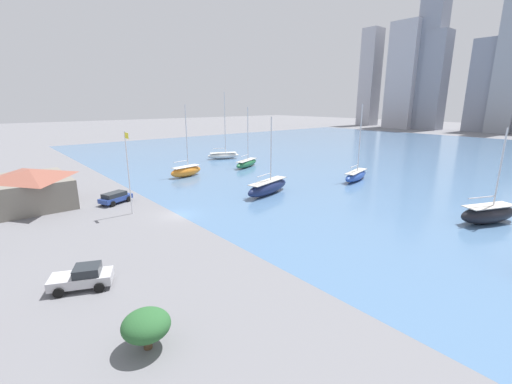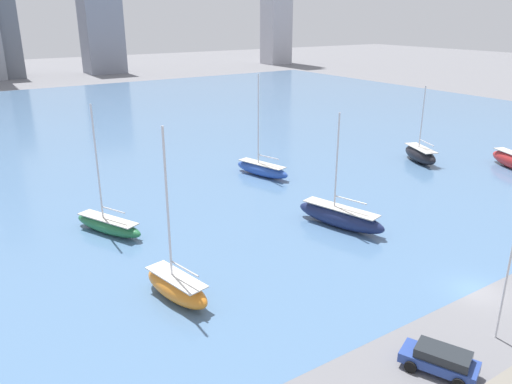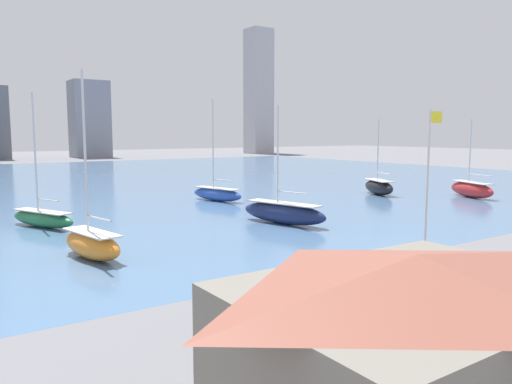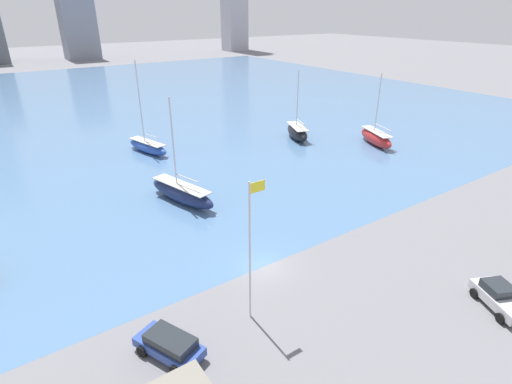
{
  "view_description": "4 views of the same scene",
  "coord_description": "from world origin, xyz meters",
  "px_view_note": "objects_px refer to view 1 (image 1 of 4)",
  "views": [
    {
      "loc": [
        37.97,
        -18.62,
        13.82
      ],
      "look_at": [
        4.95,
        8.63,
        2.58
      ],
      "focal_mm": 24.0,
      "sensor_mm": 36.0,
      "label": 1
    },
    {
      "loc": [
        -33.62,
        -19.13,
        20.69
      ],
      "look_at": [
        -7.72,
        19.92,
        3.94
      ],
      "focal_mm": 35.0,
      "sensor_mm": 36.0,
      "label": 2
    },
    {
      "loc": [
        -30.18,
        -23.73,
        8.97
      ],
      "look_at": [
        -3.45,
        15.76,
        3.37
      ],
      "focal_mm": 35.0,
      "sensor_mm": 36.0,
      "label": 3
    },
    {
      "loc": [
        -16.47,
        -22.85,
        19.99
      ],
      "look_at": [
        4.7,
        8.04,
        2.72
      ],
      "focal_mm": 28.0,
      "sensor_mm": 36.0,
      "label": 4
    }
  ],
  "objects_px": {
    "sailboat_black": "(488,214)",
    "sailboat_navy": "(268,187)",
    "flag_pole": "(128,170)",
    "sailboat_white": "(223,155)",
    "parked_pickup_silver": "(83,277)",
    "parked_wagon_blue": "(115,197)",
    "sailboat_green": "(247,163)",
    "boat_shed": "(32,187)",
    "sailboat_blue": "(356,175)",
    "sailboat_orange": "(186,171)"
  },
  "relations": [
    {
      "from": "sailboat_blue",
      "to": "sailboat_orange",
      "type": "height_order",
      "value": "sailboat_blue"
    },
    {
      "from": "flag_pole",
      "to": "sailboat_navy",
      "type": "bearing_deg",
      "value": 79.01
    },
    {
      "from": "sailboat_black",
      "to": "parked_pickup_silver",
      "type": "xyz_separation_m",
      "value": [
        -14.61,
        -40.55,
        -0.29
      ]
    },
    {
      "from": "parked_wagon_blue",
      "to": "sailboat_green",
      "type": "bearing_deg",
      "value": 84.43
    },
    {
      "from": "sailboat_orange",
      "to": "sailboat_green",
      "type": "xyz_separation_m",
      "value": [
        -0.41,
        15.08,
        -0.2
      ]
    },
    {
      "from": "sailboat_blue",
      "to": "parked_pickup_silver",
      "type": "relative_size",
      "value": 2.78
    },
    {
      "from": "sailboat_orange",
      "to": "parked_wagon_blue",
      "type": "relative_size",
      "value": 2.74
    },
    {
      "from": "flag_pole",
      "to": "parked_wagon_blue",
      "type": "relative_size",
      "value": 2.13
    },
    {
      "from": "sailboat_navy",
      "to": "sailboat_green",
      "type": "relative_size",
      "value": 0.91
    },
    {
      "from": "boat_shed",
      "to": "sailboat_green",
      "type": "height_order",
      "value": "sailboat_green"
    },
    {
      "from": "parked_pickup_silver",
      "to": "sailboat_orange",
      "type": "bearing_deg",
      "value": 164.95
    },
    {
      "from": "sailboat_white",
      "to": "parked_pickup_silver",
      "type": "distance_m",
      "value": 62.31
    },
    {
      "from": "sailboat_black",
      "to": "sailboat_navy",
      "type": "bearing_deg",
      "value": -134.31
    },
    {
      "from": "flag_pole",
      "to": "sailboat_green",
      "type": "relative_size",
      "value": 0.81
    },
    {
      "from": "sailboat_navy",
      "to": "parked_pickup_silver",
      "type": "distance_m",
      "value": 31.48
    },
    {
      "from": "flag_pole",
      "to": "sailboat_blue",
      "type": "relative_size",
      "value": 0.78
    },
    {
      "from": "boat_shed",
      "to": "sailboat_green",
      "type": "bearing_deg",
      "value": 95.47
    },
    {
      "from": "parked_pickup_silver",
      "to": "parked_wagon_blue",
      "type": "relative_size",
      "value": 0.99
    },
    {
      "from": "flag_pole",
      "to": "sailboat_white",
      "type": "xyz_separation_m",
      "value": [
        -29.21,
        33.92,
        -4.77
      ]
    },
    {
      "from": "sailboat_white",
      "to": "sailboat_navy",
      "type": "bearing_deg",
      "value": -1.45
    },
    {
      "from": "boat_shed",
      "to": "sailboat_white",
      "type": "distance_m",
      "value": 46.13
    },
    {
      "from": "sailboat_orange",
      "to": "parked_pickup_silver",
      "type": "distance_m",
      "value": 40.77
    },
    {
      "from": "sailboat_white",
      "to": "parked_wagon_blue",
      "type": "bearing_deg",
      "value": -34.15
    },
    {
      "from": "sailboat_blue",
      "to": "sailboat_green",
      "type": "xyz_separation_m",
      "value": [
        -23.29,
        -7.0,
        -0.08
      ]
    },
    {
      "from": "flag_pole",
      "to": "parked_wagon_blue",
      "type": "height_order",
      "value": "flag_pole"
    },
    {
      "from": "sailboat_blue",
      "to": "parked_pickup_silver",
      "type": "height_order",
      "value": "sailboat_blue"
    },
    {
      "from": "boat_shed",
      "to": "flag_pole",
      "type": "height_order",
      "value": "flag_pole"
    },
    {
      "from": "sailboat_orange",
      "to": "sailboat_white",
      "type": "bearing_deg",
      "value": 115.79
    },
    {
      "from": "boat_shed",
      "to": "sailboat_navy",
      "type": "distance_m",
      "value": 33.17
    },
    {
      "from": "flag_pole",
      "to": "sailboat_navy",
      "type": "height_order",
      "value": "sailboat_navy"
    },
    {
      "from": "sailboat_blue",
      "to": "parked_wagon_blue",
      "type": "bearing_deg",
      "value": -123.41
    },
    {
      "from": "sailboat_orange",
      "to": "sailboat_navy",
      "type": "bearing_deg",
      "value": -1.38
    },
    {
      "from": "sailboat_white",
      "to": "sailboat_green",
      "type": "height_order",
      "value": "sailboat_white"
    },
    {
      "from": "sailboat_green",
      "to": "parked_pickup_silver",
      "type": "bearing_deg",
      "value": -76.53
    },
    {
      "from": "boat_shed",
      "to": "sailboat_green",
      "type": "relative_size",
      "value": 0.94
    },
    {
      "from": "boat_shed",
      "to": "parked_pickup_silver",
      "type": "distance_m",
      "value": 28.1
    },
    {
      "from": "sailboat_orange",
      "to": "parked_wagon_blue",
      "type": "distance_m",
      "value": 19.16
    },
    {
      "from": "flag_pole",
      "to": "parked_pickup_silver",
      "type": "distance_m",
      "value": 18.81
    },
    {
      "from": "sailboat_black",
      "to": "sailboat_navy",
      "type": "relative_size",
      "value": 0.94
    },
    {
      "from": "sailboat_black",
      "to": "sailboat_white",
      "type": "xyz_separation_m",
      "value": [
        -59.33,
        2.85,
        -0.21
      ]
    },
    {
      "from": "sailboat_blue",
      "to": "sailboat_green",
      "type": "height_order",
      "value": "sailboat_blue"
    },
    {
      "from": "boat_shed",
      "to": "sailboat_orange",
      "type": "xyz_separation_m",
      "value": [
        -3.5,
        25.41,
        -1.4
      ]
    },
    {
      "from": "sailboat_black",
      "to": "sailboat_white",
      "type": "distance_m",
      "value": 59.39
    },
    {
      "from": "boat_shed",
      "to": "sailboat_white",
      "type": "xyz_separation_m",
      "value": [
        -16.67,
        42.98,
        -1.56
      ]
    },
    {
      "from": "flag_pole",
      "to": "sailboat_navy",
      "type": "xyz_separation_m",
      "value": [
        3.84,
        19.76,
        -4.58
      ]
    },
    {
      "from": "sailboat_black",
      "to": "parked_wagon_blue",
      "type": "xyz_separation_m",
      "value": [
        -36.31,
        -31.16,
        -0.27
      ]
    },
    {
      "from": "sailboat_blue",
      "to": "sailboat_green",
      "type": "bearing_deg",
      "value": -177.98
    },
    {
      "from": "sailboat_black",
      "to": "sailboat_green",
      "type": "relative_size",
      "value": 0.86
    },
    {
      "from": "parked_pickup_silver",
      "to": "flag_pole",
      "type": "bearing_deg",
      "value": 172.85
    },
    {
      "from": "flag_pole",
      "to": "sailboat_green",
      "type": "xyz_separation_m",
      "value": [
        -16.44,
        31.43,
        -4.81
      ]
    }
  ]
}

